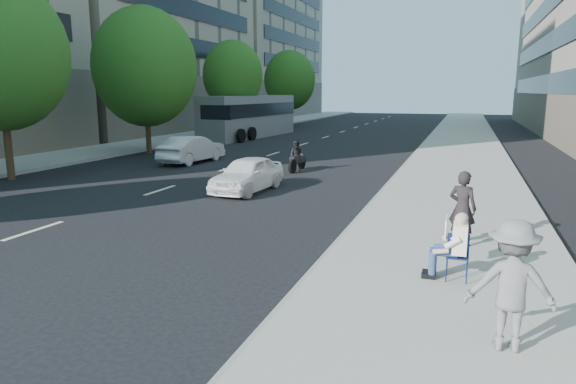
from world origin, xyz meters
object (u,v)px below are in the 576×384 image
at_px(pedestrian_woman, 462,208).
at_px(white_sedan_near, 247,174).
at_px(seated_protester, 452,242).
at_px(jogger, 511,285).
at_px(bus, 250,117).
at_px(motorcycle, 297,158).
at_px(white_sedan_mid, 192,149).

relative_size(pedestrian_woman, white_sedan_near, 0.46).
height_order(seated_protester, pedestrian_woman, pedestrian_woman).
distance_m(jogger, bus, 35.53).
height_order(pedestrian_woman, motorcycle, pedestrian_woman).
relative_size(jogger, white_sedan_mid, 0.43).
xyz_separation_m(white_sedan_mid, motorcycle, (6.06, -1.02, -0.06)).
distance_m(seated_protester, white_sedan_near, 10.48).
bearing_deg(white_sedan_mid, white_sedan_near, 138.16).
bearing_deg(white_sedan_near, seated_protester, -40.34).
distance_m(pedestrian_woman, white_sedan_near, 9.09).
height_order(motorcycle, bus, bus).
bearing_deg(jogger, pedestrian_woman, -86.55).
height_order(seated_protester, motorcycle, seated_protester).
xyz_separation_m(seated_protester, motorcycle, (-7.19, 12.63, -0.24)).
bearing_deg(bus, pedestrian_woman, -52.93).
height_order(pedestrian_woman, bus, bus).
height_order(jogger, white_sedan_near, jogger).
bearing_deg(seated_protester, bus, 119.84).
relative_size(jogger, bus, 0.15).
bearing_deg(white_sedan_near, pedestrian_woman, -29.06).
bearing_deg(white_sedan_mid, motorcycle, 175.51).
xyz_separation_m(seated_protester, pedestrian_woman, (0.15, 2.37, 0.14)).
height_order(pedestrian_woman, white_sedan_near, pedestrian_woman).
relative_size(seated_protester, bus, 0.11).
bearing_deg(bus, motorcycle, -55.19).
bearing_deg(motorcycle, white_sedan_near, -85.14).
bearing_deg(jogger, motorcycle, -66.53).
height_order(white_sedan_mid, motorcycle, motorcycle).
relative_size(seated_protester, white_sedan_mid, 0.31).
distance_m(seated_protester, jogger, 2.68).
distance_m(seated_protester, bus, 32.92).
bearing_deg(seated_protester, white_sedan_near, 134.99).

